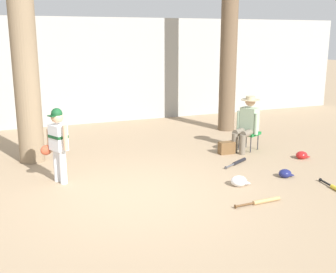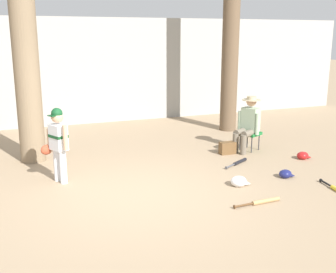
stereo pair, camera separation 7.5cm
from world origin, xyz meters
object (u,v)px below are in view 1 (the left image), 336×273
folding_stool (249,134)px  seated_spectator (247,122)px  bat_black_composite (238,162)px  tree_behind_spectator (229,44)px  batting_helmet_navy (285,174)px  handbag_beside_stool (227,148)px  batting_helmet_white (239,181)px  tree_near_player (25,60)px  batting_helmet_red (302,155)px  young_ballplayer (57,141)px  bat_wood_tan (263,201)px

folding_stool → seated_spectator: bearing=-154.3°
folding_stool → bat_black_composite: (-0.76, -0.81, -0.33)m
tree_behind_spectator → batting_helmet_navy: (-0.95, -3.78, -2.19)m
handbag_beside_stool → batting_helmet_white: size_ratio=1.05×
tree_near_player → batting_helmet_red: bearing=-20.5°
folding_stool → tree_near_player: bearing=168.4°
tree_near_player → seated_spectator: size_ratio=4.05×
young_ballplayer → batting_helmet_navy: size_ratio=4.76×
handbag_beside_stool → bat_black_composite: (-0.15, -0.72, -0.10)m
tree_near_player → bat_black_composite: tree_near_player is taller
seated_spectator → batting_helmet_navy: seated_spectator is taller
folding_stool → batting_helmet_white: bearing=-126.5°
folding_stool → bat_wood_tan: folding_stool is taller
young_ballplayer → seated_spectator: young_ballplayer is taller
bat_wood_tan → folding_stool: bearing=61.5°
tree_behind_spectator → batting_helmet_white: (-1.95, -3.84, -2.17)m
tree_near_player → batting_helmet_navy: bearing=-33.7°
batting_helmet_navy → tree_near_player: bearing=146.3°
tree_near_player → batting_helmet_navy: size_ratio=17.73×
bat_wood_tan → tree_near_player: bearing=130.3°
seated_spectator → batting_helmet_red: seated_spectator is taller
tree_near_player → batting_helmet_red: size_ratio=16.86×
seated_spectator → batting_helmet_white: size_ratio=3.72×
tree_near_player → seated_spectator: (4.42, -0.97, -1.37)m
bat_black_composite → batting_helmet_navy: bearing=-70.3°
tree_behind_spectator → batting_helmet_white: 4.82m
tree_near_player → seated_spectator: 4.73m
tree_near_player → handbag_beside_stool: bearing=-14.6°
batting_helmet_red → handbag_beside_stool: bearing=144.1°
seated_spectator → handbag_beside_stool: size_ratio=3.53×
seated_spectator → bat_wood_tan: 3.03m
handbag_beside_stool → batting_helmet_white: handbag_beside_stool is taller
batting_helmet_red → batting_helmet_white: 2.23m
tree_behind_spectator → bat_wood_tan: bearing=-113.5°
bat_black_composite → batting_helmet_white: size_ratio=2.09×
tree_near_player → seated_spectator: bearing=-12.4°
tree_behind_spectator → bat_wood_tan: tree_behind_spectator is taller
batting_helmet_white → batting_helmet_navy: bearing=3.4°
tree_near_player → handbag_beside_stool: tree_near_player is taller
folding_stool → handbag_beside_stool: folding_stool is taller
folding_stool → handbag_beside_stool: size_ratio=1.57×
young_ballplayer → bat_wood_tan: bearing=-37.8°
tree_behind_spectator → batting_helmet_navy: 4.47m
tree_behind_spectator → batting_helmet_red: size_ratio=18.25×
bat_black_composite → batting_helmet_white: batting_helmet_white is taller
batting_helmet_red → young_ballplayer: bearing=174.8°
tree_behind_spectator → young_ballplayer: size_ratio=4.03×
tree_behind_spectator → seated_spectator: bearing=-107.9°
tree_near_player → batting_helmet_navy: tree_near_player is taller
tree_near_player → batting_helmet_white: size_ratio=15.06×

